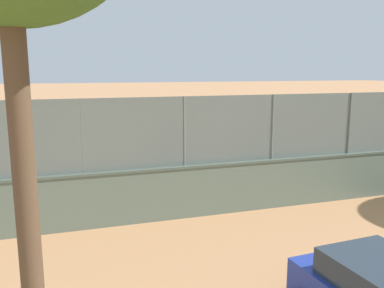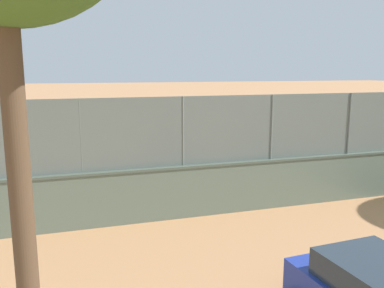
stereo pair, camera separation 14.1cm
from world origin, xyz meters
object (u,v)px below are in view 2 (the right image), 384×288
Objects in this scene: player_at_service_line at (173,133)px; player_foreground_swinging at (127,134)px; spare_ball_by_wall at (302,187)px; sports_ball at (166,157)px; player_baseline_waiting at (286,158)px.

player_at_service_line reaches higher than player_foreground_swinging.
sports_ball is at bearing -63.13° from spare_ball_by_wall.
sports_ball is at bearing 118.82° from player_foreground_swinging.
sports_ball is (-1.78, 3.23, -0.91)m from player_foreground_swinging.
player_foreground_swinging is (6.09, -9.12, 0.05)m from player_baseline_waiting.
player_at_service_line is at bearing -68.70° from player_baseline_waiting.
player_at_service_line is at bearing 163.98° from player_foreground_swinging.
spare_ball_by_wall is (0.35, 1.93, -0.83)m from player_baseline_waiting.
player_baseline_waiting reaches higher than spare_ball_by_wall.
sports_ball is 0.51× the size of spare_ball_by_wall.
player_at_service_line reaches higher than sports_ball.
player_at_service_line is 2.80m from sports_ball.
player_foreground_swinging is 11.23× the size of spare_ball_by_wall.
sports_ball is (4.32, -5.90, -0.86)m from player_baseline_waiting.
player_foreground_swinging is 3.80m from sports_ball.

